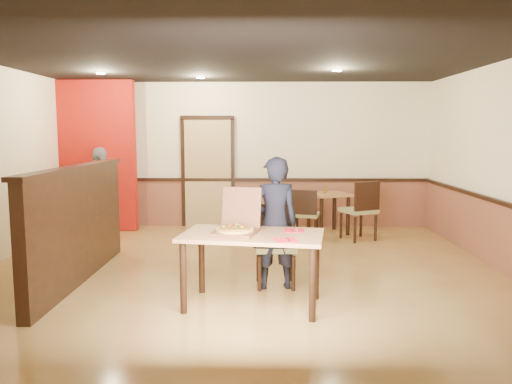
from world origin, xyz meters
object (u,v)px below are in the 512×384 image
side_table (328,203)px  passerby (100,192)px  main_table (252,244)px  side_chair_left (305,212)px  condiment (325,190)px  diner (275,223)px  pizza_box (236,227)px  diner_chair (275,241)px  side_chair_right (361,208)px

side_table → passerby: bearing=-174.7°
main_table → passerby: 4.45m
side_chair_left → condiment: 0.74m
side_chair_left → diner: 2.71m
main_table → condiment: condiment is taller
main_table → pizza_box: bearing=-179.2°
passerby → side_table: bearing=-87.6°
diner_chair → side_table: diner_chair is taller
pizza_box → diner: bearing=68.2°
side_chair_left → diner: bearing=89.9°
pizza_box → passerby: bearing=140.1°
passerby → diner_chair: bearing=-135.0°
side_chair_left → passerby: (-3.59, 0.24, 0.31)m
main_table → passerby: size_ratio=1.00×
passerby → side_chair_left: bearing=-96.7°
side_chair_left → main_table: bearing=88.0°
side_chair_right → pizza_box: 3.78m
diner_chair → side_chair_right: 2.91m
side_table → pizza_box: bearing=-110.9°
main_table → pizza_box: size_ratio=2.64×
diner_chair → passerby: (-3.02, 2.72, 0.26)m
diner_chair → diner: diner is taller
condiment → side_chair_left: bearing=-126.2°
main_table → side_table: main_table is taller
diner → pizza_box: (-0.42, -0.60, 0.06)m
pizza_box → side_chair_left: bearing=86.1°
side_chair_left → side_chair_right: bearing=-168.0°
side_chair_right → passerby: 4.55m
main_table → passerby: (-2.76, 3.49, 0.11)m
side_chair_left → pizza_box: pizza_box is taller
side_table → pizza_box: 4.13m
diner_chair → pizza_box: size_ratio=1.62×
pizza_box → condiment: size_ratio=4.53×
side_table → diner: (-1.05, -3.25, 0.22)m
side_table → condiment: bearing=-132.6°
passerby → condiment: passerby is taller
passerby → condiment: size_ratio=11.93×
side_chair_right → diner: diner is taller
diner_chair → side_table: 3.26m
side_chair_right → condiment: side_chair_right is taller
diner_chair → side_chair_right: bearing=55.4°
main_table → diner: (0.25, 0.62, 0.10)m
diner → side_table: bearing=-117.1°
side_chair_left → side_table: bearing=-114.8°
side_table → passerby: size_ratio=0.56×
diner → pizza_box: diner is taller
side_chair_left → condiment: (0.39, 0.54, 0.32)m
condiment → pizza_box: bearing=-110.3°
main_table → diner: size_ratio=1.01×
side_table → diner: diner is taller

